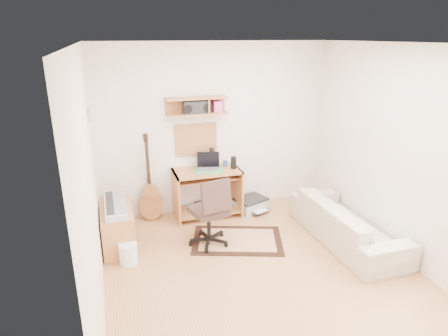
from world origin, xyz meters
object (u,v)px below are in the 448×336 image
object	(u,v)px
cabinet	(118,226)
sofa	(347,216)
task_chair	(209,211)
desk	(207,193)
printer	(251,205)

from	to	relation	value
cabinet	sofa	size ratio (longest dim) A/B	0.48
task_chair	cabinet	world-z (taller)	task_chair
cabinet	sofa	bearing A→B (deg)	-15.57
desk	cabinet	xyz separation A→B (m)	(-1.37, -0.51, -0.10)
task_chair	cabinet	bearing A→B (deg)	150.89
cabinet	printer	world-z (taller)	cabinet
desk	task_chair	distance (m)	0.88
task_chair	cabinet	size ratio (longest dim) A/B	1.09
sofa	printer	bearing A→B (deg)	33.38
printer	task_chair	bearing A→B (deg)	-157.92
desk	sofa	bearing A→B (deg)	-40.01
desk	cabinet	bearing A→B (deg)	-159.69
desk	task_chair	size ratio (longest dim) A/B	1.02
task_chair	sofa	world-z (taller)	task_chair
cabinet	task_chair	bearing A→B (deg)	-16.32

